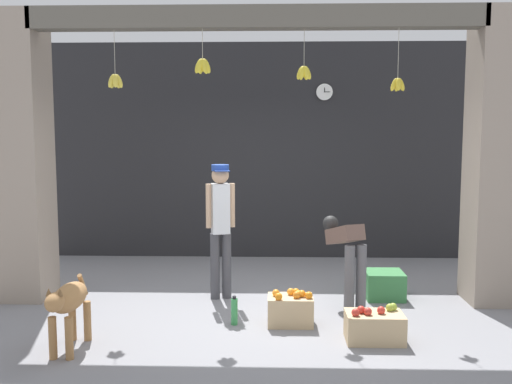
% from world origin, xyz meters
% --- Properties ---
extents(ground_plane, '(60.00, 60.00, 0.00)m').
position_xyz_m(ground_plane, '(0.00, 0.00, 0.00)').
color(ground_plane, gray).
extents(shop_back_wall, '(6.88, 0.12, 3.32)m').
position_xyz_m(shop_back_wall, '(0.00, 2.62, 1.66)').
color(shop_back_wall, '#232326').
rests_on(shop_back_wall, ground_plane).
extents(shop_pillar_left, '(0.70, 0.60, 3.32)m').
position_xyz_m(shop_pillar_left, '(-2.79, 0.30, 1.66)').
color(shop_pillar_left, gray).
rests_on(shop_pillar_left, ground_plane).
extents(shop_pillar_right, '(0.70, 0.60, 3.32)m').
position_xyz_m(shop_pillar_right, '(2.79, 0.30, 1.66)').
color(shop_pillar_right, gray).
rests_on(shop_pillar_right, ground_plane).
extents(storefront_awning, '(4.98, 0.27, 0.92)m').
position_xyz_m(storefront_awning, '(-0.01, 0.12, 3.17)').
color(storefront_awning, '#5B564C').
extents(dog, '(0.25, 0.87, 0.66)m').
position_xyz_m(dog, '(-1.63, -1.34, 0.45)').
color(dog, '#9E7042').
rests_on(dog, ground_plane).
extents(shopkeeper, '(0.33, 0.28, 1.58)m').
position_xyz_m(shopkeeper, '(-0.41, 0.33, 0.92)').
color(shopkeeper, '#424247').
rests_on(shopkeeper, ground_plane).
extents(worker_stooping, '(0.43, 0.75, 0.99)m').
position_xyz_m(worker_stooping, '(1.01, -0.05, 0.66)').
color(worker_stooping, '#56565B').
rests_on(worker_stooping, ground_plane).
extents(fruit_crate_oranges, '(0.46, 0.33, 0.36)m').
position_xyz_m(fruit_crate_oranges, '(0.38, -0.57, 0.16)').
color(fruit_crate_oranges, tan).
rests_on(fruit_crate_oranges, ground_plane).
extents(fruit_crate_apples, '(0.54, 0.35, 0.34)m').
position_xyz_m(fruit_crate_apples, '(1.16, -1.02, 0.14)').
color(fruit_crate_apples, tan).
rests_on(fruit_crate_apples, ground_plane).
extents(produce_box_green, '(0.44, 0.43, 0.32)m').
position_xyz_m(produce_box_green, '(1.52, 0.39, 0.16)').
color(produce_box_green, '#387A42').
rests_on(produce_box_green, ground_plane).
extents(water_bottle, '(0.07, 0.07, 0.30)m').
position_xyz_m(water_bottle, '(-0.19, -0.60, 0.14)').
color(water_bottle, '#38934C').
rests_on(water_bottle, ground_plane).
extents(wall_clock, '(0.26, 0.03, 0.26)m').
position_xyz_m(wall_clock, '(0.97, 2.55, 2.56)').
color(wall_clock, black).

